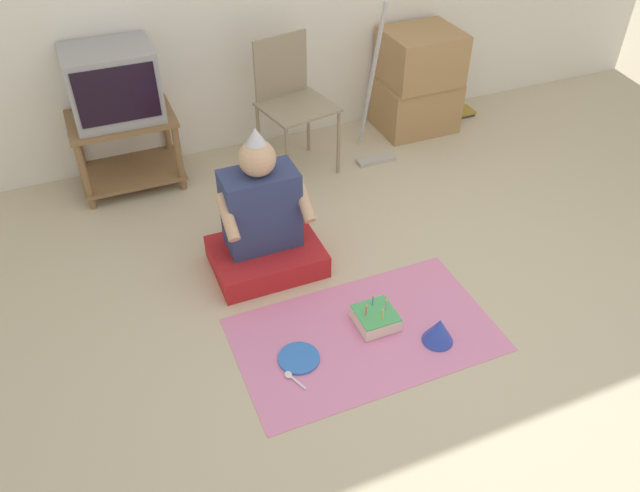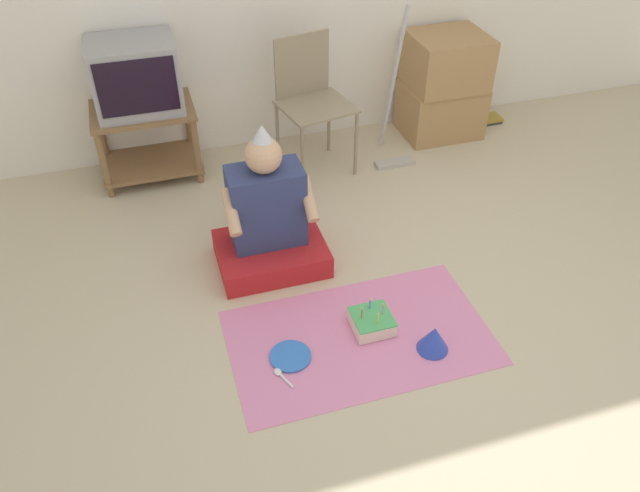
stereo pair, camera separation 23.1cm
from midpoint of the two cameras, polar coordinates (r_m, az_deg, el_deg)
ground_plane at (r=3.21m, az=12.69°, el=-8.91°), size 16.00×16.00×0.00m
tv_stand at (r=4.33m, az=-14.05°, el=9.72°), size 0.65×0.46×0.50m
tv at (r=4.15m, az=-14.97°, el=14.79°), size 0.53×0.43×0.44m
folding_chair at (r=4.21m, az=0.71°, el=13.70°), size 0.52×0.49×0.89m
cardboard_box_stack at (r=4.81m, az=12.63°, el=14.07°), size 0.56×0.47×0.75m
dust_mop at (r=4.39m, az=8.30°, el=11.29°), size 0.28×0.32×1.12m
book_pile at (r=5.21m, az=16.44°, el=11.06°), size 0.18×0.15×0.04m
person_seated at (r=3.43m, az=-2.82°, el=2.16°), size 0.60×0.46×0.86m
party_cloth at (r=3.18m, az=5.75°, el=-8.36°), size 1.30×0.77×0.01m
birthday_cake at (r=3.20m, az=6.84°, el=-6.93°), size 0.20×0.20×0.15m
party_hat_blue at (r=3.13m, az=12.48°, el=-8.32°), size 0.16×0.16×0.14m
paper_plate at (r=3.07m, az=-0.55°, el=-10.11°), size 0.20×0.20×0.01m
plastic_spoon_near at (r=3.00m, az=-1.46°, el=-11.69°), size 0.07×0.14×0.01m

